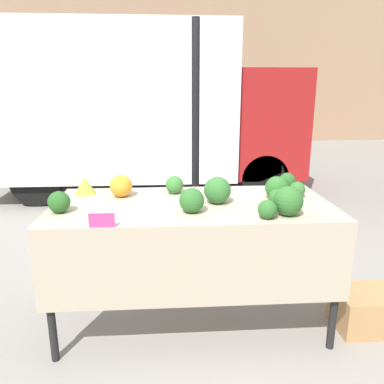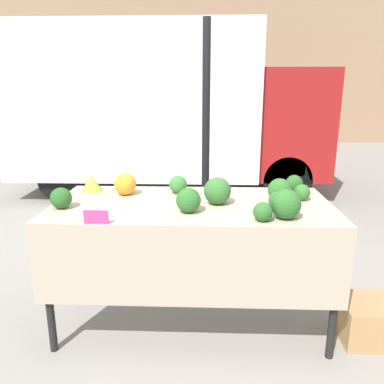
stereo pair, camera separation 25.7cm
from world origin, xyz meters
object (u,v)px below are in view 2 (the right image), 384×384
object	(u,v)px
parked_truck	(162,107)
price_sign	(96,217)
orange_cauliflower	(125,184)
produce_crate	(370,320)

from	to	relation	value
parked_truck	price_sign	world-z (taller)	parked_truck
orange_cauliflower	produce_crate	distance (m)	1.98
orange_cauliflower	price_sign	world-z (taller)	orange_cauliflower
parked_truck	orange_cauliflower	bearing A→B (deg)	-87.78
orange_cauliflower	produce_crate	size ratio (longest dim) A/B	0.40
produce_crate	parked_truck	bearing A→B (deg)	114.60
price_sign	parked_truck	bearing A→B (deg)	91.40
orange_cauliflower	price_sign	bearing A→B (deg)	-93.43
parked_truck	produce_crate	world-z (taller)	parked_truck
price_sign	produce_crate	size ratio (longest dim) A/B	0.36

